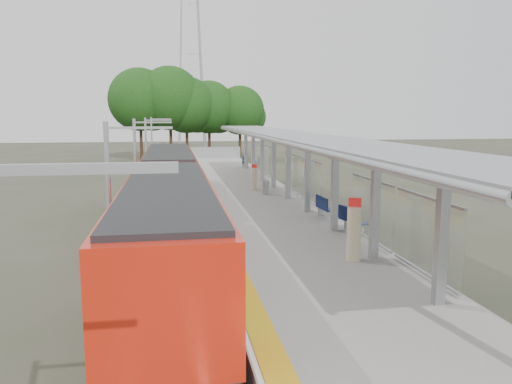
# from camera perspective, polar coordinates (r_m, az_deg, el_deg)

# --- Properties ---
(trackbed) EXTENTS (3.00, 70.00, 0.24)m
(trackbed) POSITION_cam_1_polar(r_m,az_deg,el_deg) (29.27, -9.75, -2.11)
(trackbed) COLOR #59544C
(trackbed) RESTS_ON ground
(platform) EXTENTS (6.00, 50.00, 1.00)m
(platform) POSITION_cam_1_polar(r_m,az_deg,el_deg) (29.52, -1.00, -1.14)
(platform) COLOR gray
(platform) RESTS_ON ground
(tactile_strip) EXTENTS (0.60, 50.00, 0.02)m
(tactile_strip) POSITION_cam_1_polar(r_m,az_deg,el_deg) (29.17, -5.97, -0.29)
(tactile_strip) COLOR gold
(tactile_strip) RESTS_ON platform
(end_fence) EXTENTS (6.00, 0.10, 1.20)m
(end_fence) POSITION_cam_1_polar(r_m,az_deg,el_deg) (54.03, -4.99, 4.52)
(end_fence) COLOR #9EA0A5
(end_fence) RESTS_ON platform
(train) EXTENTS (2.74, 27.60, 3.62)m
(train) POSITION_cam_1_polar(r_m,az_deg,el_deg) (22.01, -9.89, -0.59)
(train) COLOR black
(train) RESTS_ON ground
(canopy) EXTENTS (3.27, 38.00, 3.66)m
(canopy) POSITION_cam_1_polar(r_m,az_deg,el_deg) (25.68, 3.82, 5.67)
(canopy) COLOR #9EA0A5
(canopy) RESTS_ON platform
(pylon) EXTENTS (8.00, 4.00, 38.00)m
(pylon) POSITION_cam_1_polar(r_m,az_deg,el_deg) (82.92, -7.55, 18.02)
(pylon) COLOR #9EA0A5
(pylon) RESTS_ON ground
(tree_cluster) EXTENTS (19.34, 9.40, 11.46)m
(tree_cluster) POSITION_cam_1_polar(r_m,az_deg,el_deg) (62.90, -8.35, 10.01)
(tree_cluster) COLOR #382316
(tree_cluster) RESTS_ON ground
(catenary_masts) EXTENTS (2.08, 48.16, 5.40)m
(catenary_masts) POSITION_cam_1_polar(r_m,az_deg,el_deg) (27.95, -13.42, 3.05)
(catenary_masts) COLOR #9EA0A5
(catenary_masts) RESTS_ON ground
(bench_near) EXTENTS (0.81, 1.52, 1.00)m
(bench_near) POSITION_cam_1_polar(r_m,az_deg,el_deg) (20.10, 10.88, -3.03)
(bench_near) COLOR #101C51
(bench_near) RESTS_ON platform
(bench_mid) EXTENTS (0.52, 1.46, 0.98)m
(bench_mid) POSITION_cam_1_polar(r_m,az_deg,el_deg) (22.65, 7.76, -1.65)
(bench_mid) COLOR #101C51
(bench_mid) RESTS_ON platform
(bench_far) EXTENTS (0.73, 1.50, 0.99)m
(bench_far) POSITION_cam_1_polar(r_m,az_deg,el_deg) (44.33, -1.35, 3.51)
(bench_far) COLOR #101C51
(bench_far) RESTS_ON platform
(info_pillar_near) EXTENTS (0.45, 0.45, 2.02)m
(info_pillar_near) POSITION_cam_1_polar(r_m,az_deg,el_deg) (16.16, 11.14, -4.66)
(info_pillar_near) COLOR beige
(info_pillar_near) RESTS_ON platform
(info_pillar_far) EXTENTS (0.36, 0.36, 1.61)m
(info_pillar_far) POSITION_cam_1_polar(r_m,az_deg,el_deg) (30.62, -0.21, 1.48)
(info_pillar_far) COLOR beige
(info_pillar_far) RESTS_ON platform
(litter_bin) EXTENTS (0.45, 0.45, 0.80)m
(litter_bin) POSITION_cam_1_polar(r_m,az_deg,el_deg) (29.06, 1.12, 0.49)
(litter_bin) COLOR #9EA0A5
(litter_bin) RESTS_ON platform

